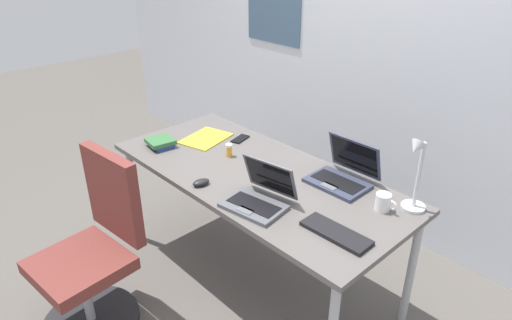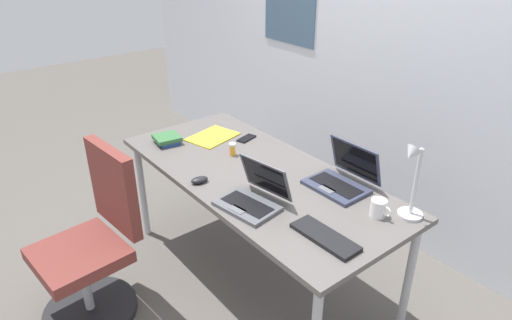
# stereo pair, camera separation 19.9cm
# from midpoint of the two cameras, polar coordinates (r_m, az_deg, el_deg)

# --- Properties ---
(ground_plane) EXTENTS (12.00, 12.00, 0.00)m
(ground_plane) POSITION_cam_midpoint_polar(r_m,az_deg,el_deg) (2.99, -1.96, -14.17)
(ground_plane) COLOR #56514C
(wall_back) EXTENTS (6.00, 0.13, 2.60)m
(wall_back) POSITION_cam_midpoint_polar(r_m,az_deg,el_deg) (3.16, 13.17, 14.08)
(wall_back) COLOR silver
(wall_back) RESTS_ON ground_plane
(desk) EXTENTS (1.80, 0.80, 0.74)m
(desk) POSITION_cam_midpoint_polar(r_m,az_deg,el_deg) (2.60, -2.20, -2.74)
(desk) COLOR #595451
(desk) RESTS_ON ground_plane
(desk_lamp) EXTENTS (0.12, 0.18, 0.40)m
(desk_lamp) POSITION_cam_midpoint_polar(r_m,az_deg,el_deg) (2.23, 17.01, -1.93)
(desk_lamp) COLOR silver
(desk_lamp) RESTS_ON desk
(laptop_by_keyboard) EXTENTS (0.32, 0.29, 0.23)m
(laptop_by_keyboard) POSITION_cam_midpoint_polar(r_m,az_deg,el_deg) (2.48, 8.58, -1.87)
(laptop_by_keyboard) COLOR #33384C
(laptop_by_keyboard) RESTS_ON desk
(laptop_front_left) EXTENTS (0.34, 0.32, 0.22)m
(laptop_front_left) POSITION_cam_midpoint_polar(r_m,az_deg,el_deg) (2.26, -2.19, -4.70)
(laptop_front_left) COLOR #515459
(laptop_front_left) RESTS_ON desk
(external_keyboard) EXTENTS (0.33, 0.13, 0.02)m
(external_keyboard) POSITION_cam_midpoint_polar(r_m,az_deg,el_deg) (2.08, 7.27, -9.14)
(external_keyboard) COLOR black
(external_keyboard) RESTS_ON desk
(computer_mouse) EXTENTS (0.07, 0.10, 0.03)m
(computer_mouse) POSITION_cam_midpoint_polar(r_m,az_deg,el_deg) (2.47, -9.22, -2.84)
(computer_mouse) COLOR black
(computer_mouse) RESTS_ON desk
(cell_phone) EXTENTS (0.10, 0.15, 0.01)m
(cell_phone) POSITION_cam_midpoint_polar(r_m,az_deg,el_deg) (2.98, -3.91, 2.62)
(cell_phone) COLOR black
(cell_phone) RESTS_ON desk
(pill_bottle) EXTENTS (0.04, 0.04, 0.08)m
(pill_bottle) POSITION_cam_midpoint_polar(r_m,az_deg,el_deg) (2.75, -5.47, 1.22)
(pill_bottle) COLOR gold
(pill_bottle) RESTS_ON desk
(book_stack) EXTENTS (0.19, 0.18, 0.05)m
(book_stack) POSITION_cam_midpoint_polar(r_m,az_deg,el_deg) (2.95, -13.80, 2.10)
(book_stack) COLOR navy
(book_stack) RESTS_ON desk
(paper_folder_back_left) EXTENTS (0.30, 0.36, 0.01)m
(paper_folder_back_left) POSITION_cam_midpoint_polar(r_m,az_deg,el_deg) (3.01, -8.22, 2.65)
(paper_folder_back_left) COLOR gold
(paper_folder_back_left) RESTS_ON desk
(coffee_mug) EXTENTS (0.11, 0.08, 0.09)m
(coffee_mug) POSITION_cam_midpoint_polar(r_m,az_deg,el_deg) (2.27, 13.29, -5.23)
(coffee_mug) COLOR white
(coffee_mug) RESTS_ON desk
(office_chair) EXTENTS (0.52, 0.56, 0.97)m
(office_chair) POSITION_cam_midpoint_polar(r_m,az_deg,el_deg) (2.65, -21.75, -11.66)
(office_chair) COLOR black
(office_chair) RESTS_ON ground_plane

